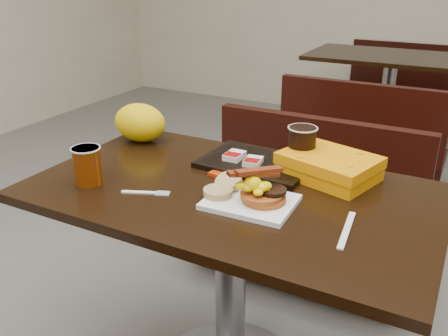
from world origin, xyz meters
The scene contains 23 objects.
table_near centered at (0.00, 0.00, 0.38)m, with size 1.20×0.70×0.75m, color black, non-canonical shape.
bench_near_n centered at (0.00, 0.70, 0.36)m, with size 1.00×0.46×0.72m, color black, non-canonical shape.
table_far centered at (0.00, 2.60, 0.38)m, with size 1.20×0.70×0.75m, color black, non-canonical shape.
bench_far_s centered at (0.00, 1.90, 0.36)m, with size 1.00×0.46×0.72m, color black, non-canonical shape.
bench_far_n centered at (0.00, 3.30, 0.36)m, with size 1.00×0.46×0.72m, color black, non-canonical shape.
platter centered at (0.09, -0.07, 0.76)m, with size 0.24×0.19×0.01m, color white.
pancake_stack centered at (0.13, -0.05, 0.78)m, with size 0.12×0.12×0.03m, color #A1521A.
sausage_patty centered at (0.15, -0.04, 0.80)m, with size 0.08×0.08×0.01m, color black.
scrambled_eggs centered at (0.10, -0.07, 0.81)m, with size 0.09×0.07×0.04m, color #FFEE05.
bacon_strips centered at (0.10, -0.05, 0.84)m, with size 0.15×0.07×0.01m, color #470A05, non-canonical shape.
muffin_bottom centered at (0.00, -0.08, 0.77)m, with size 0.08×0.08×0.02m, color tan.
muffin_top centered at (0.01, -0.03, 0.79)m, with size 0.08×0.08×0.02m, color tan.
coffee_cup_near centered at (-0.40, -0.17, 0.81)m, with size 0.08×0.08×0.12m, color #8E3B05.
fork centered at (-0.23, -0.15, 0.75)m, with size 0.14×0.03×0.00m, color white, non-canonical shape.
knife centered at (0.37, -0.08, 0.75)m, with size 0.19×0.02×0.00m, color white.
condiment_syrup centered at (-0.09, 0.06, 0.76)m, with size 0.04×0.03×0.01m, color #AD2A07.
condiment_ketchup centered at (0.00, 0.10, 0.75)m, with size 0.04×0.03×0.01m, color #8C0504.
tray centered at (-0.01, 0.20, 0.76)m, with size 0.36×0.25×0.02m, color black.
hashbrown_sleeve_left centered at (-0.08, 0.18, 0.78)m, with size 0.06×0.08×0.02m, color silver.
hashbrown_sleeve_right centered at (-0.01, 0.17, 0.78)m, with size 0.05×0.07×0.02m, color silver.
coffee_cup_far centered at (0.13, 0.25, 0.83)m, with size 0.09×0.09×0.12m, color black.
clamshell centered at (0.23, 0.22, 0.79)m, with size 0.28×0.21×0.08m, color orange.
paper_bag centered at (-0.50, 0.22, 0.82)m, with size 0.21×0.15×0.14m, color #FBB608.
Camera 1 is at (0.59, -1.16, 1.37)m, focal length 38.71 mm.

